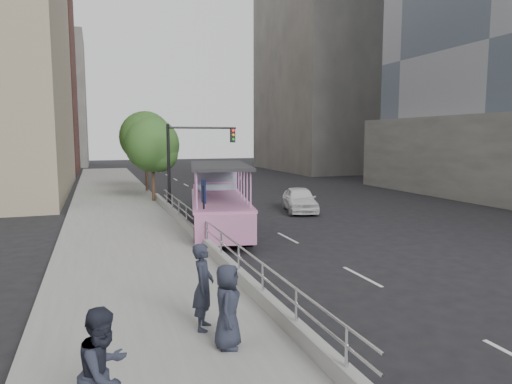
% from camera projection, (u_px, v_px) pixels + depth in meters
% --- Properties ---
extents(ground, '(160.00, 160.00, 0.00)m').
position_uv_depth(ground, '(306.00, 263.00, 16.14)').
color(ground, black).
extents(sidewalk, '(5.50, 80.00, 0.30)m').
position_uv_depth(sidewalk, '(122.00, 221.00, 23.60)').
color(sidewalk, gray).
rests_on(sidewalk, ground).
extents(kerb_wall, '(0.24, 30.00, 0.36)m').
position_uv_depth(kerb_wall, '(207.00, 244.00, 16.93)').
color(kerb_wall, '#ADACA7').
rests_on(kerb_wall, sidewalk).
extents(guardrail, '(0.07, 22.00, 0.71)m').
position_uv_depth(guardrail, '(207.00, 227.00, 16.85)').
color(guardrail, silver).
rests_on(guardrail, kerb_wall).
extents(duck_boat, '(4.16, 10.01, 3.24)m').
position_uv_depth(duck_boat, '(218.00, 205.00, 22.00)').
color(duck_boat, black).
rests_on(duck_boat, ground).
extents(car, '(2.85, 4.66, 1.48)m').
position_uv_depth(car, '(300.00, 199.00, 27.29)').
color(car, white).
rests_on(car, ground).
extents(pedestrian_near, '(0.68, 0.81, 1.89)m').
position_uv_depth(pedestrian_near, '(203.00, 286.00, 9.81)').
color(pedestrian_near, '#222532').
rests_on(pedestrian_near, sidewalk).
extents(pedestrian_mid, '(1.11, 1.15, 1.86)m').
position_uv_depth(pedestrian_mid, '(104.00, 373.00, 6.23)').
color(pedestrian_mid, '#222532').
rests_on(pedestrian_mid, sidewalk).
extents(pedestrian_far, '(0.81, 0.97, 1.68)m').
position_uv_depth(pedestrian_far, '(228.00, 306.00, 8.94)').
color(pedestrian_far, '#222532').
rests_on(pedestrian_far, sidewalk).
extents(parking_sign, '(0.09, 0.64, 2.82)m').
position_uv_depth(parking_sign, '(204.00, 206.00, 17.75)').
color(parking_sign, black).
rests_on(parking_sign, ground).
extents(traffic_signal, '(4.20, 0.32, 5.20)m').
position_uv_depth(traffic_signal, '(189.00, 153.00, 26.87)').
color(traffic_signal, black).
rests_on(traffic_signal, ground).
extents(street_tree_near, '(3.52, 3.52, 5.72)m').
position_uv_depth(street_tree_near, '(154.00, 147.00, 29.52)').
color(street_tree_near, '#311F16').
rests_on(street_tree_near, ground).
extents(street_tree_far, '(3.97, 3.97, 6.45)m').
position_uv_depth(street_tree_far, '(147.00, 139.00, 35.14)').
color(street_tree_far, '#311F16').
rests_on(street_tree_far, ground).
extents(midrise_stone_a, '(20.00, 20.00, 32.00)m').
position_uv_depth(midrise_stone_a, '(347.00, 52.00, 62.14)').
color(midrise_stone_a, gray).
rests_on(midrise_stone_a, ground).
extents(midrise_stone_b, '(16.00, 14.00, 20.00)m').
position_uv_depth(midrise_stone_b, '(30.00, 101.00, 69.62)').
color(midrise_stone_b, gray).
rests_on(midrise_stone_b, ground).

